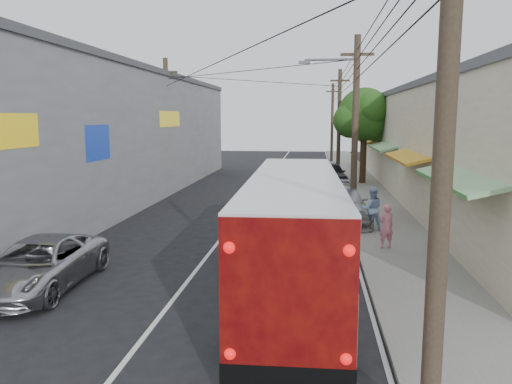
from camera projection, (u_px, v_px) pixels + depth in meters
ground at (131, 353)px, 9.77m from camera, size 120.00×120.00×0.00m
sidewalk at (366, 197)px, 28.65m from camera, size 3.00×80.00×0.12m
building_right at (442, 142)px, 29.64m from camera, size 7.09×40.00×6.25m
building_left at (100, 134)px, 27.89m from camera, size 7.20×36.00×7.25m
utility_poles at (309, 125)px, 28.76m from camera, size 11.80×45.28×8.00m
street_tree at (365, 116)px, 33.83m from camera, size 4.40×4.00×6.60m
coach_bus at (294, 231)px, 13.20m from camera, size 2.68×10.78×3.09m
jeepney at (39, 264)px, 13.39m from camera, size 2.35×4.89×1.35m
parked_suv at (339, 204)px, 21.94m from camera, size 2.70×5.80×1.64m
parked_car_mid at (331, 173)px, 34.27m from camera, size 2.46×4.78×1.56m
parked_car_far at (319, 170)px, 37.17m from camera, size 1.80×4.44×1.43m
pedestrian_near at (386, 226)px, 17.09m from camera, size 0.65×0.55×1.53m
pedestrian_far at (372, 209)px, 19.84m from camera, size 0.88×0.71×1.74m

